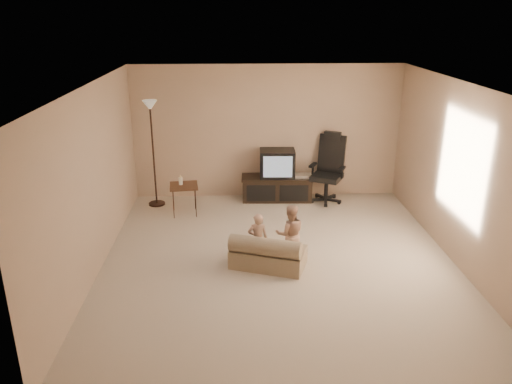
% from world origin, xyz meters
% --- Properties ---
extents(floor, '(5.50, 5.50, 0.00)m').
position_xyz_m(floor, '(0.00, 0.00, 0.00)').
color(floor, beige).
rests_on(floor, ground).
extents(room_shell, '(5.50, 5.50, 5.50)m').
position_xyz_m(room_shell, '(0.00, 0.00, 1.52)').
color(room_shell, white).
rests_on(room_shell, floor).
extents(tv_stand, '(1.37, 0.55, 0.97)m').
position_xyz_m(tv_stand, '(0.19, 2.49, 0.40)').
color(tv_stand, black).
rests_on(tv_stand, floor).
extents(office_chair, '(0.81, 0.82, 1.30)m').
position_xyz_m(office_chair, '(1.13, 2.39, 0.47)').
color(office_chair, black).
rests_on(office_chair, floor).
extents(side_table, '(0.53, 0.53, 0.72)m').
position_xyz_m(side_table, '(-1.51, 1.86, 0.51)').
color(side_table, brown).
rests_on(side_table, floor).
extents(floor_lamp, '(0.30, 0.30, 1.93)m').
position_xyz_m(floor_lamp, '(-2.07, 2.32, 1.41)').
color(floor_lamp, black).
rests_on(floor_lamp, floor).
extents(child_sofa, '(1.14, 0.87, 0.50)m').
position_xyz_m(child_sofa, '(-0.17, -0.17, 0.20)').
color(child_sofa, tan).
rests_on(child_sofa, floor).
extents(toddler_left, '(0.29, 0.22, 0.78)m').
position_xyz_m(toddler_left, '(-0.30, -0.10, 0.39)').
color(toddler_left, tan).
rests_on(toddler_left, floor).
extents(toddler_right, '(0.43, 0.25, 0.87)m').
position_xyz_m(toddler_right, '(0.15, -0.02, 0.43)').
color(toddler_right, tan).
rests_on(toddler_right, floor).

